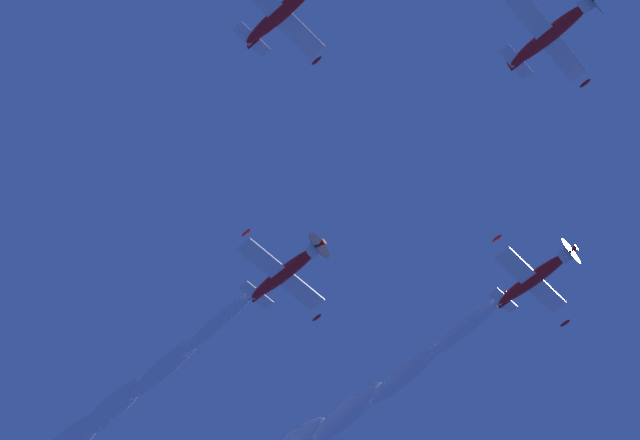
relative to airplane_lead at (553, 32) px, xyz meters
name	(u,v)px	position (x,y,z in m)	size (l,w,h in m)	color
airplane_lead	(553,32)	(0.00, 0.00, 0.00)	(8.14, 7.77, 2.94)	red
airplane_left_wingman	(536,277)	(-7.07, -18.33, 0.81)	(8.01, 7.78, 3.13)	red
airplane_right_wingman	(284,10)	(18.45, -5.05, 0.95)	(8.06, 7.79, 3.00)	red
airplane_slot_tail	(287,271)	(11.83, -23.84, -0.51)	(8.16, 7.78, 3.03)	red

